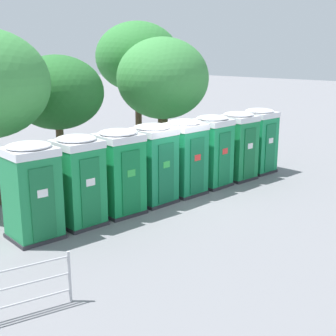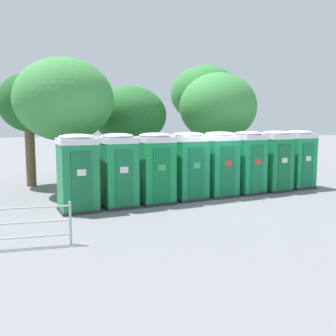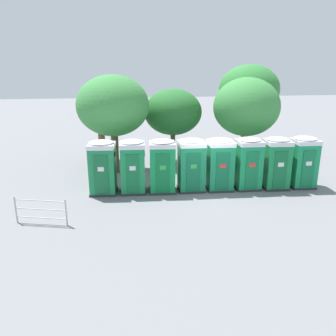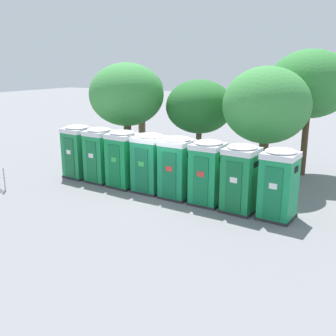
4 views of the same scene
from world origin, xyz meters
name	(u,v)px [view 2 (image 2 of 4)]	position (x,y,z in m)	size (l,w,h in m)	color
ground_plane	(204,198)	(0.00, 0.00, 0.00)	(120.00, 120.00, 0.00)	slate
portapotty_0	(78,172)	(-4.86, 0.40, 1.28)	(1.36, 1.33, 2.54)	#2D2D33
portapotty_1	(118,170)	(-3.47, 0.30, 1.28)	(1.25, 1.29, 2.54)	#2D2D33
portapotty_2	(155,168)	(-2.08, 0.16, 1.28)	(1.35, 1.33, 2.54)	#2D2D33
portapotty_3	(188,166)	(-0.69, 0.10, 1.28)	(1.30, 1.26, 2.54)	#2D2D33
portapotty_4	(219,164)	(0.70, -0.03, 1.28)	(1.30, 1.29, 2.54)	#2D2D33
portapotty_5	(248,162)	(2.09, -0.13, 1.28)	(1.24, 1.26, 2.54)	#2D2D33
portapotty_6	(275,161)	(3.47, -0.30, 1.28)	(1.30, 1.32, 2.54)	#2D2D33
portapotty_7	(298,159)	(4.87, -0.35, 1.28)	(1.27, 1.30, 2.54)	#2D2D33
street_tree_0	(64,100)	(-4.23, 3.66, 3.76)	(3.93, 3.93, 5.43)	brown
street_tree_1	(218,107)	(3.29, 3.32, 3.59)	(3.77, 3.77, 5.27)	brown
street_tree_2	(205,94)	(4.56, 6.04, 4.41)	(3.88, 3.88, 6.02)	#4C3826
street_tree_3	(130,116)	(-0.65, 5.07, 3.19)	(3.48, 3.48, 4.59)	brown
street_tree_4	(28,104)	(-5.02, 6.34, 3.70)	(2.63, 2.63, 5.06)	brown
event_barrier	(26,224)	(-7.14, -2.58, 0.57)	(1.97, 0.65, 1.05)	#B7B7BC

